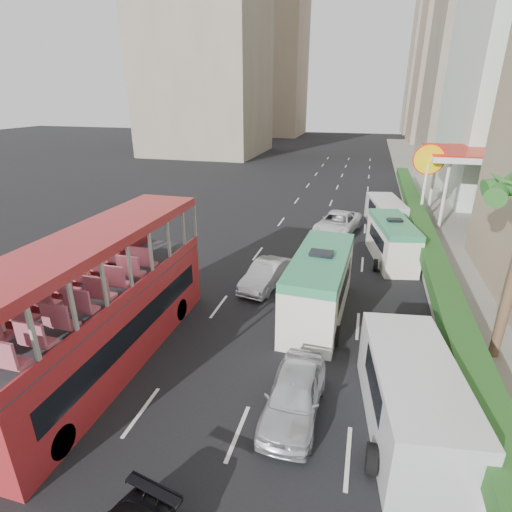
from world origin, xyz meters
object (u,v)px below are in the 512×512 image
(car_silver_lane_a, at_px, (266,286))
(minibus_far, at_px, (392,241))
(double_decker_bus, at_px, (103,302))
(van_asset, at_px, (337,233))
(car_silver_lane_b, at_px, (293,412))
(panel_van_far, at_px, (385,213))
(shell_station, at_px, (467,187))
(panel_van_near, at_px, (411,398))
(minibus_near, at_px, (319,286))

(car_silver_lane_a, bearing_deg, minibus_far, 51.17)
(double_decker_bus, bearing_deg, van_asset, 68.50)
(car_silver_lane_b, xyz_separation_m, panel_van_far, (3.11, 20.96, 1.01))
(minibus_far, bearing_deg, double_decker_bus, -140.01)
(car_silver_lane_a, bearing_deg, shell_station, 62.55)
(panel_van_near, relative_size, shell_station, 0.71)
(panel_van_far, bearing_deg, minibus_near, -113.96)
(double_decker_bus, distance_m, panel_van_near, 10.52)
(van_asset, relative_size, panel_van_far, 1.06)
(car_silver_lane_b, bearing_deg, minibus_far, 77.59)
(van_asset, relative_size, panel_van_near, 0.94)
(van_asset, xyz_separation_m, minibus_far, (3.50, -4.28, 1.23))
(panel_van_near, relative_size, panel_van_far, 1.13)
(double_decker_bus, height_order, van_asset, double_decker_bus)
(van_asset, bearing_deg, car_silver_lane_a, -94.98)
(minibus_far, relative_size, shell_station, 0.69)
(van_asset, bearing_deg, minibus_far, -39.38)
(car_silver_lane_b, xyz_separation_m, shell_station, (8.97, 23.73, 2.75))
(panel_van_near, bearing_deg, minibus_near, 111.72)
(minibus_near, relative_size, shell_station, 0.82)
(car_silver_lane_a, distance_m, van_asset, 10.12)
(double_decker_bus, xyz_separation_m, minibus_far, (10.35, 13.12, -1.30))
(minibus_near, bearing_deg, shell_station, 65.40)
(car_silver_lane_b, xyz_separation_m, panel_van_near, (3.38, 0.29, 1.14))
(car_silver_lane_a, height_order, van_asset, van_asset)
(double_decker_bus, bearing_deg, car_silver_lane_b, -5.95)
(van_asset, bearing_deg, double_decker_bus, -100.13)
(double_decker_bus, distance_m, car_silver_lane_b, 7.51)
(car_silver_lane_a, bearing_deg, panel_van_far, 74.54)
(van_asset, distance_m, minibus_near, 11.97)
(double_decker_bus, xyz_separation_m, van_asset, (6.86, 17.40, -2.53))
(minibus_near, height_order, panel_van_near, minibus_near)
(minibus_far, bearing_deg, car_silver_lane_b, -115.22)
(car_silver_lane_a, bearing_deg, car_silver_lane_b, -59.60)
(van_asset, height_order, panel_van_far, panel_van_far)
(panel_van_far, xyz_separation_m, shell_station, (5.86, 2.77, 1.74))
(car_silver_lane_a, distance_m, panel_van_far, 14.00)
(car_silver_lane_b, xyz_separation_m, minibus_near, (-0.05, 6.25, 1.46))
(van_asset, relative_size, minibus_far, 0.96)
(double_decker_bus, distance_m, van_asset, 18.87)
(panel_van_near, bearing_deg, panel_van_far, 82.52)
(van_asset, xyz_separation_m, panel_van_far, (3.29, 2.83, 1.01))
(minibus_far, distance_m, panel_van_far, 7.12)
(minibus_near, bearing_deg, car_silver_lane_b, -86.87)
(car_silver_lane_a, relative_size, panel_van_near, 0.71)
(panel_van_near, bearing_deg, shell_station, 68.37)
(car_silver_lane_a, height_order, panel_van_far, panel_van_far)
(shell_station, bearing_deg, minibus_far, -119.74)
(minibus_near, xyz_separation_m, shell_station, (9.02, 17.48, 1.29))
(minibus_far, bearing_deg, minibus_near, -125.64)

